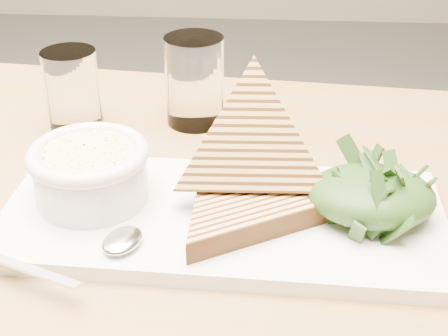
# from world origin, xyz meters

# --- Properties ---
(table_top) EXTENTS (1.20, 0.85, 0.04)m
(table_top) POSITION_xyz_m (0.17, -0.09, 0.74)
(table_top) COLOR olive
(table_top) RESTS_ON ground
(platter) EXTENTS (0.41, 0.20, 0.02)m
(platter) POSITION_xyz_m (0.26, -0.08, 0.76)
(platter) COLOR white
(platter) RESTS_ON table_top
(soup_bowl) EXTENTS (0.10, 0.10, 0.04)m
(soup_bowl) POSITION_xyz_m (0.13, -0.06, 0.79)
(soup_bowl) COLOR white
(soup_bowl) RESTS_ON platter
(soup) EXTENTS (0.09, 0.09, 0.01)m
(soup) POSITION_xyz_m (0.13, -0.06, 0.82)
(soup) COLOR #F3E5A2
(soup) RESTS_ON soup_bowl
(bowl_rim) EXTENTS (0.11, 0.11, 0.01)m
(bowl_rim) POSITION_xyz_m (0.13, -0.06, 0.82)
(bowl_rim) COLOR white
(bowl_rim) RESTS_ON soup_bowl
(sandwich_flat) EXTENTS (0.23, 0.23, 0.02)m
(sandwich_flat) POSITION_xyz_m (0.28, -0.09, 0.78)
(sandwich_flat) COLOR tan
(sandwich_flat) RESTS_ON platter
(sandwich_lean) EXTENTS (0.17, 0.17, 0.19)m
(sandwich_lean) POSITION_xyz_m (0.29, -0.05, 0.83)
(sandwich_lean) COLOR tan
(sandwich_lean) RESTS_ON sandwich_flat
(salad_base) EXTENTS (0.11, 0.09, 0.04)m
(salad_base) POSITION_xyz_m (0.39, -0.07, 0.79)
(salad_base) COLOR #183610
(salad_base) RESTS_ON platter
(arugula_pile) EXTENTS (0.11, 0.10, 0.05)m
(arugula_pile) POSITION_xyz_m (0.39, -0.07, 0.80)
(arugula_pile) COLOR #2A4D1C
(arugula_pile) RESTS_ON platter
(spoon_bowl) EXTENTS (0.04, 0.05, 0.01)m
(spoon_bowl) POSITION_xyz_m (0.18, -0.13, 0.78)
(spoon_bowl) COLOR silver
(spoon_bowl) RESTS_ON platter
(spoon_handle) EXTENTS (0.10, 0.05, 0.00)m
(spoon_handle) POSITION_xyz_m (0.11, -0.17, 0.78)
(spoon_handle) COLOR silver
(spoon_handle) RESTS_ON platter
(glass_near) EXTENTS (0.06, 0.06, 0.10)m
(glass_near) POSITION_xyz_m (0.07, 0.11, 0.80)
(glass_near) COLOR white
(glass_near) RESTS_ON table_top
(glass_far) EXTENTS (0.07, 0.07, 0.11)m
(glass_far) POSITION_xyz_m (0.21, 0.14, 0.81)
(glass_far) COLOR white
(glass_far) RESTS_ON table_top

